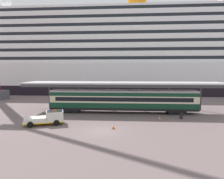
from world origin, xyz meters
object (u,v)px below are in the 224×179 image
cruise_ship (110,58)px  traffic_cone_mid (113,126)px  train_carriage (123,100)px  traffic_cone_near (159,118)px  quay_bollard (181,116)px  service_truck (48,118)px

cruise_ship → traffic_cone_mid: size_ratio=199.12×
traffic_cone_mid → train_carriage: bearing=83.6°
cruise_ship → train_carriage: cruise_ship is taller
cruise_ship → traffic_cone_mid: bearing=-84.9°
traffic_cone_near → train_carriage: bearing=136.4°
cruise_ship → quay_bollard: (14.59, -42.25, -12.05)m
traffic_cone_near → traffic_cone_mid: bearing=-146.1°
quay_bollard → traffic_cone_mid: bearing=-150.2°
service_truck → traffic_cone_near: size_ratio=7.32×
service_truck → traffic_cone_near: bearing=10.9°
train_carriage → traffic_cone_mid: (-1.09, -9.79, -1.96)m
cruise_ship → quay_bollard: bearing=-70.9°
service_truck → quay_bollard: 20.05m
cruise_ship → service_truck: size_ratio=25.53×
train_carriage → quay_bollard: 10.14m
train_carriage → service_truck: train_carriage is taller
traffic_cone_near → traffic_cone_mid: traffic_cone_near is taller
service_truck → cruise_ship: bearing=83.9°
service_truck → quay_bollard: bearing=12.8°
traffic_cone_mid → quay_bollard: (10.27, 5.87, 0.16)m
service_truck → traffic_cone_mid: (9.27, -1.42, -0.64)m
cruise_ship → train_carriage: 40.04m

